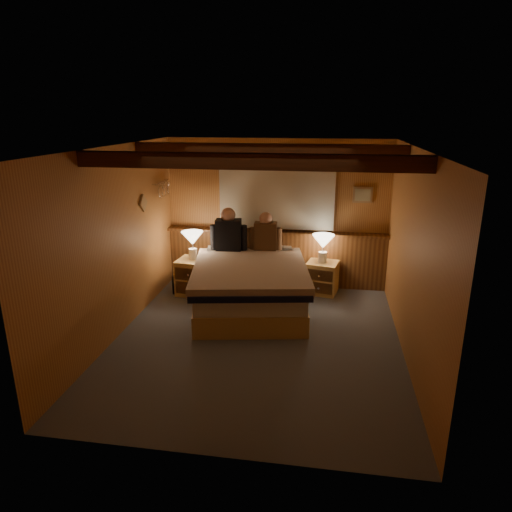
% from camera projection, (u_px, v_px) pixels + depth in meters
% --- Properties ---
extents(floor, '(4.20, 4.20, 0.00)m').
position_uv_depth(floor, '(257.00, 340.00, 5.83)').
color(floor, '#535963').
rests_on(floor, ground).
extents(ceiling, '(4.20, 4.20, 0.00)m').
position_uv_depth(ceiling, '(257.00, 148.00, 5.11)').
color(ceiling, '#DB9752').
rests_on(ceiling, wall_back).
extents(wall_back, '(3.60, 0.00, 3.60)m').
position_uv_depth(wall_back, '(277.00, 214.00, 7.45)').
color(wall_back, '#C68C47').
rests_on(wall_back, floor).
extents(wall_left, '(0.00, 4.20, 4.20)m').
position_uv_depth(wall_left, '(116.00, 244.00, 5.73)').
color(wall_left, '#C68C47').
rests_on(wall_left, floor).
extents(wall_right, '(0.00, 4.20, 4.20)m').
position_uv_depth(wall_right, '(413.00, 257.00, 5.20)').
color(wall_right, '#C68C47').
rests_on(wall_right, floor).
extents(wall_front, '(3.60, 0.00, 3.60)m').
position_uv_depth(wall_front, '(215.00, 328.00, 3.49)').
color(wall_front, '#C68C47').
rests_on(wall_front, floor).
extents(wainscot, '(3.60, 0.23, 0.94)m').
position_uv_depth(wainscot, '(276.00, 257.00, 7.60)').
color(wainscot, brown).
rests_on(wainscot, wall_back).
extents(curtain_window, '(2.18, 0.09, 1.11)m').
position_uv_depth(curtain_window, '(276.00, 195.00, 7.28)').
color(curtain_window, '#4B2312').
rests_on(curtain_window, wall_back).
extents(ceiling_beams, '(3.60, 1.65, 0.16)m').
position_uv_depth(ceiling_beams, '(259.00, 155.00, 5.27)').
color(ceiling_beams, '#4B2312').
rests_on(ceiling_beams, ceiling).
extents(coat_rail, '(0.05, 0.55, 0.24)m').
position_uv_depth(coat_rail, '(163.00, 188.00, 7.07)').
color(coat_rail, silver).
rests_on(coat_rail, wall_left).
extents(framed_print, '(0.30, 0.04, 0.25)m').
position_uv_depth(framed_print, '(363.00, 195.00, 7.12)').
color(framed_print, '#A07C50').
rests_on(framed_print, wall_back).
extents(bed, '(1.89, 2.28, 0.70)m').
position_uv_depth(bed, '(250.00, 286.00, 6.66)').
color(bed, tan).
rests_on(bed, floor).
extents(nightstand_left, '(0.56, 0.52, 0.57)m').
position_uv_depth(nightstand_left, '(195.00, 277.00, 7.25)').
color(nightstand_left, tan).
rests_on(nightstand_left, floor).
extents(nightstand_right, '(0.54, 0.51, 0.51)m').
position_uv_depth(nightstand_right, '(322.00, 277.00, 7.29)').
color(nightstand_right, tan).
rests_on(nightstand_right, floor).
extents(lamp_left, '(0.34, 0.34, 0.44)m').
position_uv_depth(lamp_left, '(192.00, 240.00, 7.11)').
color(lamp_left, white).
rests_on(lamp_left, nightstand_left).
extents(lamp_right, '(0.35, 0.35, 0.45)m').
position_uv_depth(lamp_right, '(323.00, 243.00, 7.11)').
color(lamp_right, white).
rests_on(lamp_right, nightstand_right).
extents(person_left, '(0.58, 0.27, 0.71)m').
position_uv_depth(person_left, '(229.00, 233.00, 7.16)').
color(person_left, black).
rests_on(person_left, bed).
extents(person_right, '(0.52, 0.22, 0.63)m').
position_uv_depth(person_right, '(266.00, 234.00, 7.19)').
color(person_right, '#533721').
rests_on(person_right, bed).
extents(duffel_bag, '(0.57, 0.42, 0.37)m').
position_uv_depth(duffel_bag, '(189.00, 281.00, 7.41)').
color(duffel_bag, black).
rests_on(duffel_bag, floor).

